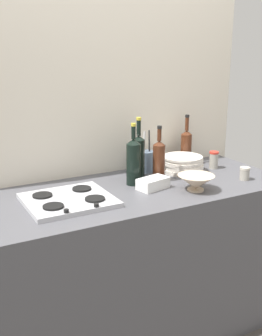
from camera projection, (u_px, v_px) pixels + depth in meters
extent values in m
plane|color=#47423D|center=(131.00, 331.00, 2.50)|extent=(6.00, 6.00, 0.00)
cube|color=#4C4C51|center=(131.00, 264.00, 2.38)|extent=(1.80, 0.70, 0.90)
cube|color=beige|center=(101.00, 132.00, 2.50)|extent=(1.90, 0.06, 2.29)
cube|color=#B2B2B7|center=(68.00, 200.00, 2.06)|extent=(0.42, 0.38, 0.02)
cylinder|color=black|center=(53.00, 206.00, 1.93)|extent=(0.10, 0.10, 0.01)
cylinder|color=black|center=(95.00, 199.00, 2.03)|extent=(0.10, 0.10, 0.01)
cylinder|color=black|center=(42.00, 195.00, 2.08)|extent=(0.10, 0.10, 0.01)
cylinder|color=black|center=(82.00, 189.00, 2.17)|extent=(0.10, 0.10, 0.01)
cylinder|color=black|center=(66.00, 211.00, 1.87)|extent=(0.02, 0.02, 0.02)
cylinder|color=black|center=(96.00, 205.00, 1.94)|extent=(0.02, 0.02, 0.02)
cylinder|color=silver|center=(183.00, 171.00, 2.56)|extent=(0.24, 0.24, 0.01)
cylinder|color=silver|center=(182.00, 169.00, 2.56)|extent=(0.24, 0.24, 0.01)
cylinder|color=silver|center=(184.00, 167.00, 2.56)|extent=(0.24, 0.24, 0.01)
cylinder|color=silver|center=(184.00, 165.00, 2.55)|extent=(0.24, 0.24, 0.01)
cylinder|color=silver|center=(182.00, 163.00, 2.55)|extent=(0.24, 0.24, 0.01)
cylinder|color=silver|center=(183.00, 161.00, 2.55)|extent=(0.24, 0.24, 0.01)
cylinder|color=silver|center=(183.00, 159.00, 2.55)|extent=(0.24, 0.24, 0.01)
cylinder|color=silver|center=(183.00, 157.00, 2.54)|extent=(0.24, 0.24, 0.01)
cylinder|color=black|center=(133.00, 164.00, 2.30)|extent=(0.08, 0.08, 0.23)
cone|color=black|center=(133.00, 142.00, 2.26)|extent=(0.08, 0.08, 0.03)
cylinder|color=black|center=(133.00, 133.00, 2.25)|extent=(0.02, 0.02, 0.07)
cylinder|color=gold|center=(133.00, 125.00, 2.24)|extent=(0.03, 0.03, 0.02)
cylinder|color=#472314|center=(186.00, 150.00, 2.69)|extent=(0.07, 0.07, 0.20)
cone|color=#472314|center=(187.00, 132.00, 2.66)|extent=(0.07, 0.07, 0.02)
cylinder|color=#472314|center=(187.00, 124.00, 2.64)|extent=(0.02, 0.02, 0.09)
cylinder|color=black|center=(187.00, 116.00, 2.63)|extent=(0.03, 0.03, 0.02)
cylinder|color=black|center=(139.00, 159.00, 2.44)|extent=(0.07, 0.07, 0.22)
cone|color=black|center=(139.00, 138.00, 2.40)|extent=(0.07, 0.07, 0.03)
cylinder|color=black|center=(139.00, 128.00, 2.39)|extent=(0.02, 0.02, 0.09)
cylinder|color=gold|center=(139.00, 119.00, 2.37)|extent=(0.03, 0.03, 0.02)
cylinder|color=#472314|center=(159.00, 163.00, 2.36)|extent=(0.07, 0.07, 0.21)
cone|color=#472314|center=(159.00, 143.00, 2.33)|extent=(0.07, 0.07, 0.02)
cylinder|color=#472314|center=(159.00, 135.00, 2.32)|extent=(0.02, 0.02, 0.07)
cylinder|color=black|center=(160.00, 127.00, 2.30)|extent=(0.03, 0.03, 0.02)
cylinder|color=beige|center=(196.00, 190.00, 2.23)|extent=(0.09, 0.09, 0.01)
cone|color=beige|center=(196.00, 182.00, 2.22)|extent=(0.20, 0.20, 0.08)
cube|color=white|center=(153.00, 183.00, 2.25)|extent=(0.19, 0.13, 0.06)
cylinder|color=slate|center=(145.00, 161.00, 2.56)|extent=(0.10, 0.10, 0.13)
cylinder|color=#262626|center=(149.00, 147.00, 2.53)|extent=(0.01, 0.02, 0.20)
cylinder|color=#B7B7B2|center=(144.00, 148.00, 2.51)|extent=(0.03, 0.04, 0.20)
cylinder|color=#9E998C|center=(214.00, 161.00, 2.62)|extent=(0.06, 0.06, 0.10)
cylinder|color=red|center=(214.00, 152.00, 2.61)|extent=(0.06, 0.06, 0.01)
cylinder|color=#9E998C|center=(245.00, 175.00, 2.40)|extent=(0.06, 0.06, 0.06)
cylinder|color=beige|center=(245.00, 168.00, 2.39)|extent=(0.06, 0.06, 0.01)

